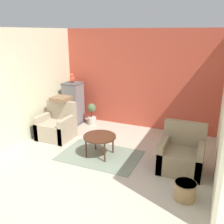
# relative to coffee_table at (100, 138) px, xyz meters

# --- Properties ---
(ground_plane) EXTENTS (20.00, 20.00, 0.00)m
(ground_plane) POSITION_rel_coffee_table_xyz_m (0.16, -1.48, -0.44)
(ground_plane) COLOR beige
(ground_plane) RESTS_ON ground
(wall_back_accent) EXTENTS (4.51, 0.06, 2.72)m
(wall_back_accent) POSITION_rel_coffee_table_xyz_m (0.16, 2.13, 0.92)
(wall_back_accent) COLOR #C64C38
(wall_back_accent) RESTS_ON ground_plane
(wall_left) EXTENTS (0.06, 3.58, 2.72)m
(wall_left) POSITION_rel_coffee_table_xyz_m (-2.07, 0.31, 0.92)
(wall_left) COLOR beige
(wall_left) RESTS_ON ground_plane
(area_rug) EXTENTS (1.74, 1.17, 0.01)m
(area_rug) POSITION_rel_coffee_table_xyz_m (-0.00, 0.00, -0.43)
(area_rug) COLOR gray
(area_rug) RESTS_ON ground_plane
(coffee_table) EXTENTS (0.71, 0.71, 0.48)m
(coffee_table) POSITION_rel_coffee_table_xyz_m (0.00, 0.00, 0.00)
(coffee_table) COLOR #472819
(coffee_table) RESTS_ON ground_plane
(armchair_left) EXTENTS (0.82, 0.73, 0.93)m
(armchair_left) POSITION_rel_coffee_table_xyz_m (-1.45, 0.45, -0.13)
(armchair_left) COLOR tan
(armchair_left) RESTS_ON ground_plane
(armchair_right) EXTENTS (0.82, 0.73, 0.93)m
(armchair_right) POSITION_rel_coffee_table_xyz_m (1.73, 0.11, -0.13)
(armchair_right) COLOR #8E7A5B
(armchair_right) RESTS_ON ground_plane
(birdcage) EXTENTS (0.52, 0.52, 1.23)m
(birdcage) POSITION_rel_coffee_table_xyz_m (-1.64, 1.60, 0.17)
(birdcage) COLOR #555559
(birdcage) RESTS_ON ground_plane
(parrot) EXTENTS (0.13, 0.23, 0.28)m
(parrot) POSITION_rel_coffee_table_xyz_m (-1.64, 1.60, 0.92)
(parrot) COLOR #D14C2D
(parrot) RESTS_ON birdcage
(potted_plant) EXTENTS (0.28, 0.25, 0.63)m
(potted_plant) POSITION_rel_coffee_table_xyz_m (-1.10, 1.70, -0.09)
(potted_plant) COLOR beige
(potted_plant) RESTS_ON ground_plane
(wicker_basket) EXTENTS (0.36, 0.36, 0.31)m
(wicker_basket) POSITION_rel_coffee_table_xyz_m (1.94, -0.80, -0.27)
(wicker_basket) COLOR #A37F51
(wicker_basket) RESTS_ON ground_plane
(throw_pillow) EXTENTS (0.44, 0.44, 0.10)m
(throw_pillow) POSITION_rel_coffee_table_xyz_m (-1.45, 0.71, 0.55)
(throw_pillow) COLOR #846647
(throw_pillow) RESTS_ON armchair_left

